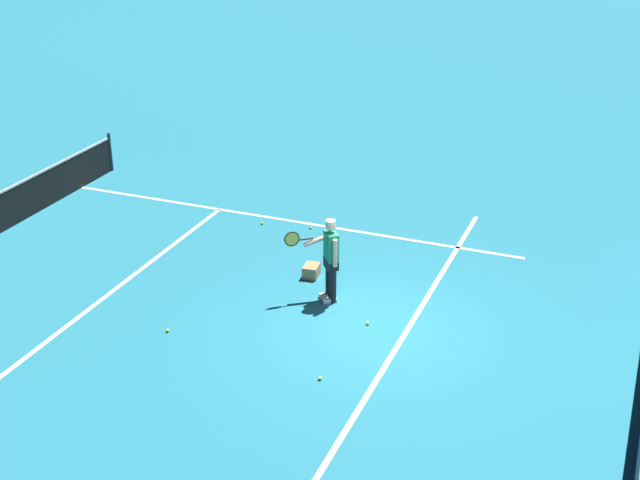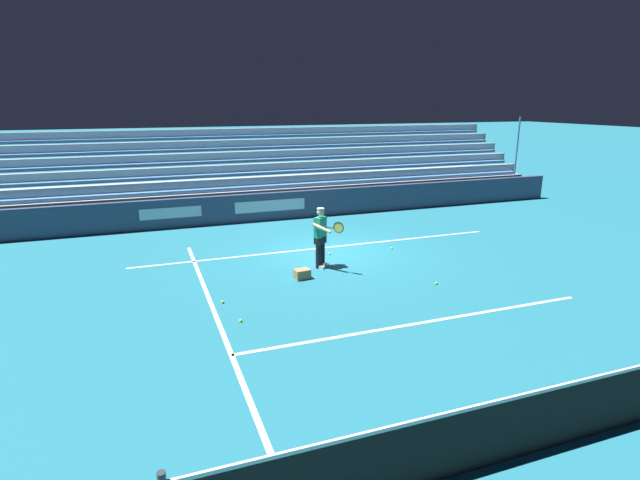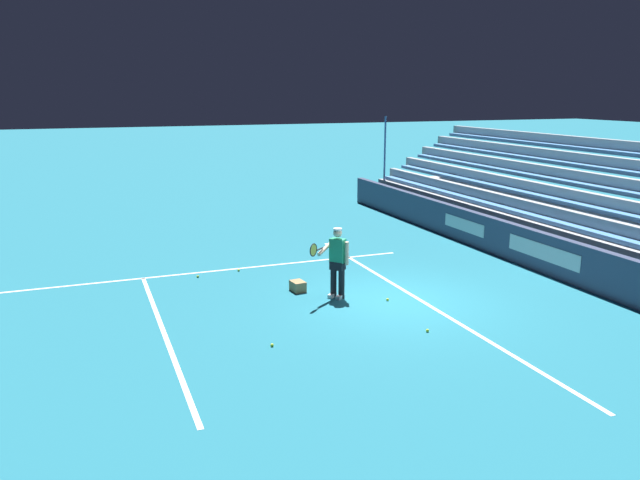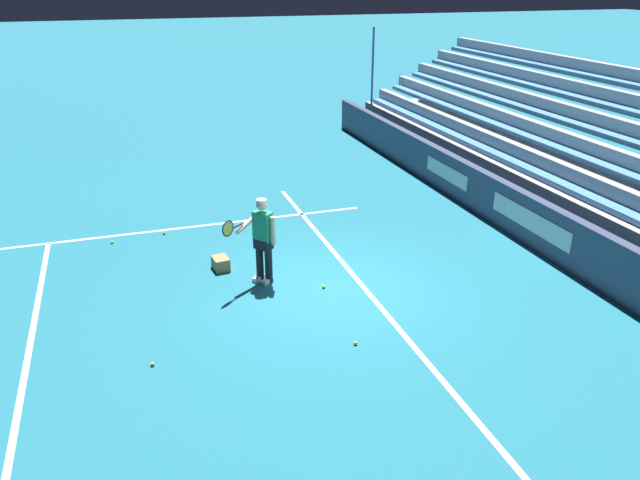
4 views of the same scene
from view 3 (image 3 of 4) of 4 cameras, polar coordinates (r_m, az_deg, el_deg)
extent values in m
plane|color=#1E6B7F|center=(15.04, 7.23, -5.54)|extent=(160.00, 160.00, 0.00)
cube|color=white|center=(15.27, 8.89, -5.29)|extent=(12.00, 0.10, 0.01)
cube|color=white|center=(17.51, -10.98, -2.94)|extent=(0.10, 12.00, 0.01)
cube|color=white|center=(13.45, -14.10, -8.17)|extent=(8.22, 0.10, 0.01)
cube|color=#384260|center=(17.65, 21.36, -1.66)|extent=(25.64, 0.24, 1.10)
cube|color=silver|center=(18.03, 19.68, -1.03)|extent=(2.80, 0.01, 0.44)
cube|color=silver|center=(20.93, 13.01, 1.34)|extent=(2.20, 0.01, 0.40)
cube|color=#9EA3A8|center=(19.48, 27.03, -0.86)|extent=(24.36, 4.00, 1.10)
cube|color=#4C89CC|center=(18.19, 23.86, 0.59)|extent=(23.87, 0.40, 0.12)
cube|color=#9EA3A8|center=(18.36, 24.52, 1.10)|extent=(24.36, 0.24, 0.45)
cube|color=#4C89CC|center=(18.68, 25.73, 2.12)|extent=(23.87, 0.40, 0.12)
cube|color=#9EA3A8|center=(18.86, 26.36, 2.60)|extent=(24.36, 0.24, 0.45)
cylinder|color=#4C70B2|center=(27.44, 5.92, 7.20)|extent=(0.08, 0.08, 3.85)
cylinder|color=black|center=(15.00, 1.98, -3.72)|extent=(0.15, 0.15, 0.88)
cylinder|color=black|center=(15.10, 1.24, -3.60)|extent=(0.15, 0.15, 0.88)
cube|color=white|center=(15.08, 1.86, -5.21)|extent=(0.26, 0.29, 0.09)
cube|color=white|center=(15.17, 1.12, -5.08)|extent=(0.26, 0.29, 0.09)
cube|color=black|center=(14.95, 1.62, -2.34)|extent=(0.40, 0.38, 0.20)
cube|color=#239366|center=(14.86, 1.63, -0.97)|extent=(0.41, 0.39, 0.58)
sphere|color=beige|center=(14.75, 1.62, 0.64)|extent=(0.21, 0.21, 0.21)
cylinder|color=white|center=(14.73, 1.62, 0.99)|extent=(0.20, 0.20, 0.05)
cylinder|color=beige|center=(14.75, 2.46, -1.23)|extent=(0.09, 0.09, 0.56)
cylinder|color=beige|center=(14.79, 0.43, -0.83)|extent=(0.43, 0.51, 0.24)
cylinder|color=black|center=(14.58, -0.04, -0.84)|extent=(0.21, 0.25, 0.03)
torus|color=black|center=(14.33, -0.61, -0.92)|extent=(0.21, 0.26, 0.31)
cylinder|color=#D6D14C|center=(14.33, -0.61, -0.92)|extent=(0.17, 0.21, 0.27)
cube|color=#A87F51|center=(15.60, -2.04, -4.24)|extent=(0.43, 0.35, 0.26)
sphere|color=#CCE533|center=(12.38, -4.41, -9.56)|extent=(0.07, 0.07, 0.07)
sphere|color=#CCE533|center=(17.05, -11.12, -3.28)|extent=(0.07, 0.07, 0.07)
sphere|color=#CCE533|center=(13.24, 9.79, -8.16)|extent=(0.07, 0.07, 0.07)
sphere|color=#CCE533|center=(17.46, -7.45, -2.75)|extent=(0.07, 0.07, 0.07)
sphere|color=#CCE533|center=(15.00, 6.20, -5.43)|extent=(0.07, 0.07, 0.07)
camera|label=1|loc=(11.84, 80.14, 20.51)|focal=50.00mm
camera|label=2|loc=(19.26, -43.35, 8.97)|focal=28.00mm
camera|label=4|loc=(4.04, 34.37, 22.59)|focal=35.00mm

